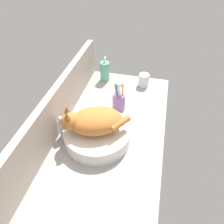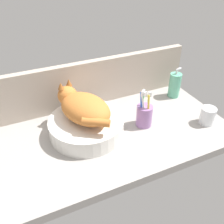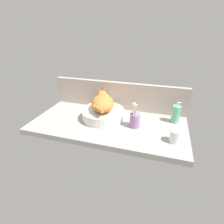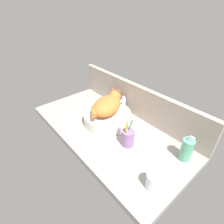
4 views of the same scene
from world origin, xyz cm
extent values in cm
cube|color=#9E9993|center=(0.00, 0.00, -2.00)|extent=(115.90, 57.25, 4.00)
cube|color=#AD9E8E|center=(0.00, 26.82, 11.92)|extent=(115.90, 3.60, 23.83)
cylinder|color=silver|center=(-6.08, 4.54, 3.80)|extent=(33.23, 33.23, 7.60)
ellipsoid|color=#CC7533|center=(-6.08, 4.54, 13.10)|extent=(25.11, 29.54, 11.00)
sphere|color=#CC7533|center=(-10.52, 15.56, 14.60)|extent=(8.80, 8.80, 8.80)
cone|color=#995726|center=(-12.93, 15.66, 20.00)|extent=(2.80, 2.80, 3.20)
cone|color=#995726|center=(-8.85, 17.31, 20.00)|extent=(2.80, 2.80, 3.20)
cylinder|color=#CC7533|center=(-5.65, -6.74, 13.60)|extent=(10.93, 8.76, 3.20)
cylinder|color=silver|center=(-7.86, 22.02, 5.50)|extent=(3.60, 3.60, 11.00)
cylinder|color=silver|center=(-7.35, 17.05, 10.40)|extent=(3.20, 10.17, 2.20)
sphere|color=silver|center=(-7.86, 22.02, 12.20)|extent=(2.80, 2.80, 2.80)
cylinder|color=#60B793|center=(48.42, 14.87, 6.73)|extent=(6.29, 6.29, 13.45)
cylinder|color=silver|center=(48.42, 14.87, 14.85)|extent=(1.20, 1.20, 2.80)
cylinder|color=silver|center=(49.62, 14.87, 16.25)|extent=(2.20, 1.00, 1.00)
cylinder|color=#996BA8|center=(20.17, -0.90, 5.10)|extent=(7.39, 7.39, 10.20)
cylinder|color=blue|center=(18.42, -0.90, 8.90)|extent=(0.91, 3.73, 16.91)
cube|color=white|center=(18.42, -0.90, 17.40)|extent=(1.20, 1.19, 2.50)
cylinder|color=green|center=(19.32, -0.31, 8.90)|extent=(2.93, 3.81, 16.89)
cube|color=white|center=(19.32, -0.31, 17.40)|extent=(1.49, 1.20, 2.63)
cylinder|color=white|center=(19.26, -1.92, 8.90)|extent=(3.47, 3.20, 16.90)
cube|color=white|center=(19.26, -1.92, 17.40)|extent=(1.56, 1.12, 2.64)
cylinder|color=yellow|center=(20.89, -2.73, 8.90)|extent=(2.36, 1.47, 17.04)
cube|color=white|center=(20.89, -2.73, 17.40)|extent=(1.40, 0.88, 2.52)
cylinder|color=white|center=(47.88, -12.11, 4.15)|extent=(6.93, 6.93, 8.31)
cylinder|color=silver|center=(47.88, -12.11, 1.92)|extent=(6.10, 6.10, 3.83)
camera|label=1|loc=(-76.78, -19.70, 84.48)|focal=35.00mm
camera|label=2|loc=(-32.01, -79.47, 72.38)|focal=40.00mm
camera|label=3|loc=(36.26, -111.10, 66.53)|focal=28.00mm
camera|label=4|loc=(72.95, -58.67, 75.37)|focal=28.00mm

